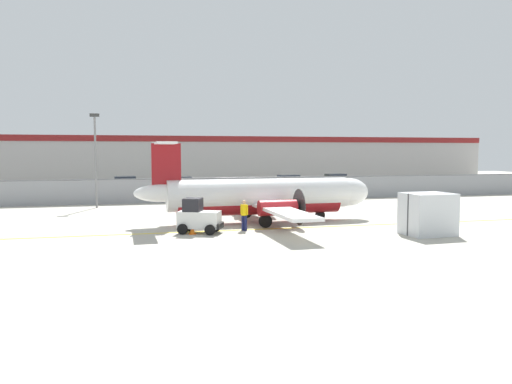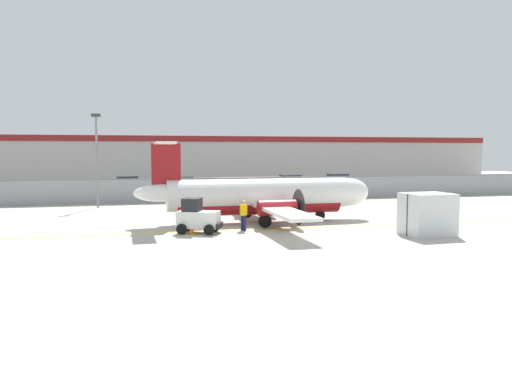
% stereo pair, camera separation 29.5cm
% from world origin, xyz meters
% --- Properties ---
extents(ground_plane, '(140.00, 140.00, 0.01)m').
position_xyz_m(ground_plane, '(0.00, 2.00, 0.00)').
color(ground_plane, '#B7B2A3').
extents(perimeter_fence, '(98.00, 0.10, 2.10)m').
position_xyz_m(perimeter_fence, '(0.00, 18.00, 1.12)').
color(perimeter_fence, gray).
rests_on(perimeter_fence, ground).
extents(parking_lot_strip, '(98.00, 17.00, 0.12)m').
position_xyz_m(parking_lot_strip, '(0.00, 29.50, 0.06)').
color(parking_lot_strip, '#38383A').
rests_on(parking_lot_strip, ground).
extents(background_building, '(91.00, 8.10, 6.50)m').
position_xyz_m(background_building, '(0.00, 47.99, 3.26)').
color(background_building, '#BCB7B2').
rests_on(background_building, ground).
extents(commuter_airplane, '(14.91, 16.04, 4.92)m').
position_xyz_m(commuter_airplane, '(-0.38, 4.74, 1.60)').
color(commuter_airplane, white).
rests_on(commuter_airplane, ground).
extents(baggage_tug, '(2.58, 2.09, 1.88)m').
position_xyz_m(baggage_tug, '(-4.87, 1.57, 0.86)').
color(baggage_tug, silver).
rests_on(baggage_tug, ground).
extents(ground_crew_worker, '(0.47, 0.50, 1.70)m').
position_xyz_m(ground_crew_worker, '(-2.30, 1.76, 0.95)').
color(ground_crew_worker, '#191E4C').
rests_on(ground_crew_worker, ground).
extents(cargo_container, '(2.50, 2.12, 2.20)m').
position_xyz_m(cargo_container, '(6.77, -1.88, 1.10)').
color(cargo_container, silver).
rests_on(cargo_container, ground).
extents(traffic_cone_near_left, '(0.36, 0.36, 0.64)m').
position_xyz_m(traffic_cone_near_left, '(-3.95, 4.24, 0.31)').
color(traffic_cone_near_left, orange).
rests_on(traffic_cone_near_left, ground).
extents(traffic_cone_near_right, '(0.36, 0.36, 0.64)m').
position_xyz_m(traffic_cone_near_right, '(-4.95, 6.08, 0.31)').
color(traffic_cone_near_right, orange).
rests_on(traffic_cone_near_right, ground).
extents(traffic_cone_far_left, '(0.36, 0.36, 0.64)m').
position_xyz_m(traffic_cone_far_left, '(-5.24, 1.25, 0.31)').
color(traffic_cone_far_left, orange).
rests_on(traffic_cone_far_left, ground).
extents(parked_car_0, '(4.36, 2.35, 1.58)m').
position_xyz_m(parked_car_0, '(-13.00, 25.02, 0.89)').
color(parked_car_0, slate).
rests_on(parked_car_0, parking_lot_strip).
extents(parked_car_1, '(4.33, 2.28, 1.58)m').
position_xyz_m(parked_car_1, '(-8.96, 30.61, 0.89)').
color(parked_car_1, '#19662D').
rests_on(parked_car_1, parking_lot_strip).
extents(parked_car_2, '(4.36, 2.35, 1.58)m').
position_xyz_m(parked_car_2, '(-3.24, 28.29, 0.89)').
color(parked_car_2, '#19662D').
rests_on(parked_car_2, parking_lot_strip).
extents(parked_car_3, '(4.39, 2.44, 1.58)m').
position_xyz_m(parked_car_3, '(3.85, 24.18, 0.89)').
color(parked_car_3, gray).
rests_on(parked_car_3, parking_lot_strip).
extents(parked_car_4, '(4.39, 2.45, 1.58)m').
position_xyz_m(parked_car_4, '(9.08, 29.16, 0.89)').
color(parked_car_4, silver).
rests_on(parked_car_4, parking_lot_strip).
extents(parked_car_5, '(4.35, 2.33, 1.58)m').
position_xyz_m(parked_car_5, '(15.15, 30.41, 0.89)').
color(parked_car_5, '#B28C19').
rests_on(parked_car_5, parking_lot_strip).
extents(apron_light_pole, '(0.70, 0.30, 7.27)m').
position_xyz_m(apron_light_pole, '(-11.01, 15.46, 4.30)').
color(apron_light_pole, slate).
rests_on(apron_light_pole, ground).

